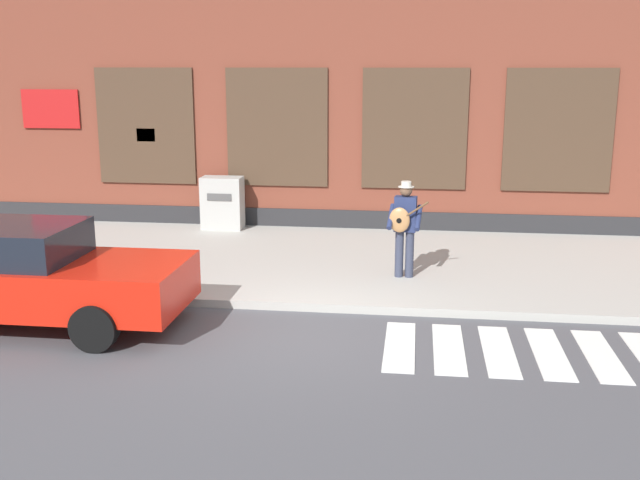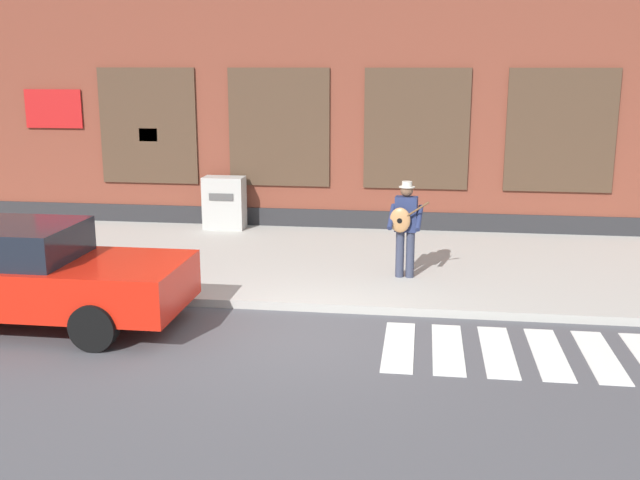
# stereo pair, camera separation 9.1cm
# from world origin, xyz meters

# --- Properties ---
(ground_plane) EXTENTS (160.00, 160.00, 0.00)m
(ground_plane) POSITION_xyz_m (0.00, 0.00, 0.00)
(ground_plane) COLOR #4C4C51
(sidewalk) EXTENTS (28.00, 5.72, 0.13)m
(sidewalk) POSITION_xyz_m (0.00, 3.92, 0.07)
(sidewalk) COLOR #ADAAA3
(sidewalk) RESTS_ON ground
(building_backdrop) EXTENTS (28.00, 4.06, 9.27)m
(building_backdrop) POSITION_xyz_m (-0.00, 8.78, 4.63)
(building_backdrop) COLOR brown
(building_backdrop) RESTS_ON ground
(crosswalk) EXTENTS (5.78, 1.90, 0.01)m
(crosswalk) POSITION_xyz_m (4.15, -0.24, 0.01)
(crosswalk) COLOR silver
(crosswalk) RESTS_ON ground
(red_car) EXTENTS (4.60, 2.00, 1.53)m
(red_car) POSITION_xyz_m (-4.03, -0.06, 0.77)
(red_car) COLOR red
(red_car) RESTS_ON ground
(busker) EXTENTS (0.71, 0.57, 1.71)m
(busker) POSITION_xyz_m (1.44, 2.80, 1.10)
(busker) COLOR #33384C
(busker) RESTS_ON sidewalk
(utility_box) EXTENTS (0.93, 0.55, 1.19)m
(utility_box) POSITION_xyz_m (-2.76, 6.33, 0.73)
(utility_box) COLOR #ADADA8
(utility_box) RESTS_ON sidewalk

